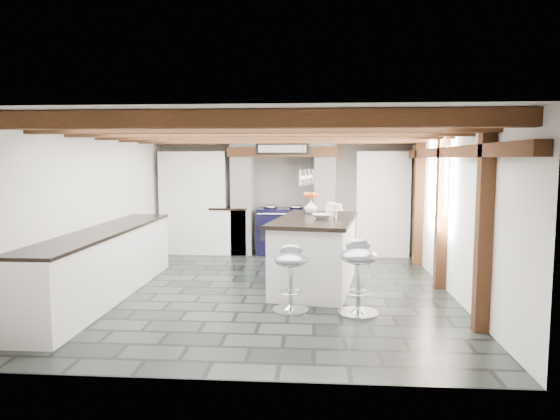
# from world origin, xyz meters

# --- Properties ---
(ground) EXTENTS (6.00, 6.00, 0.00)m
(ground) POSITION_xyz_m (0.00, 0.00, 0.00)
(ground) COLOR black
(ground) RESTS_ON ground
(room_shell) EXTENTS (6.00, 6.03, 6.00)m
(room_shell) POSITION_xyz_m (-0.61, 1.42, 1.07)
(room_shell) COLOR silver
(room_shell) RESTS_ON ground
(range_cooker) EXTENTS (1.00, 0.63, 0.99)m
(range_cooker) POSITION_xyz_m (0.00, 2.68, 0.47)
(range_cooker) COLOR black
(range_cooker) RESTS_ON ground
(kitchen_island) EXTENTS (1.37, 2.19, 1.35)m
(kitchen_island) POSITION_xyz_m (0.63, 0.17, 0.52)
(kitchen_island) COLOR white
(kitchen_island) RESTS_ON ground
(bar_stool_near) EXTENTS (0.51, 0.51, 0.91)m
(bar_stool_near) POSITION_xyz_m (1.15, -1.10, 0.56)
(bar_stool_near) COLOR silver
(bar_stool_near) RESTS_ON ground
(bar_stool_far) EXTENTS (0.44, 0.44, 0.82)m
(bar_stool_far) POSITION_xyz_m (0.33, -1.03, 0.51)
(bar_stool_far) COLOR silver
(bar_stool_far) RESTS_ON ground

